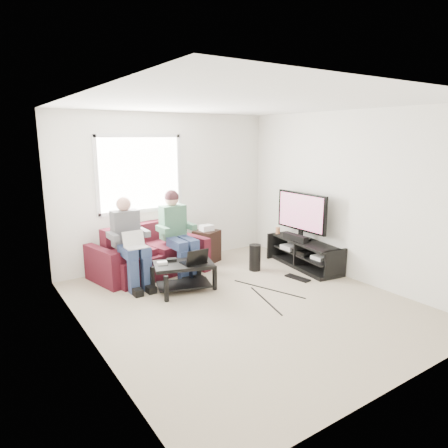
{
  "coord_description": "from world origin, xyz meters",
  "views": [
    {
      "loc": [
        -3.02,
        -4.04,
        2.21
      ],
      "look_at": [
        0.08,
        0.6,
        0.98
      ],
      "focal_mm": 32.0,
      "sensor_mm": 36.0,
      "label": 1
    }
  ],
  "objects_px": {
    "tv_stand": "(304,255)",
    "tv": "(301,213)",
    "end_table": "(207,245)",
    "sofa": "(148,256)",
    "coffee_table": "(184,270)",
    "subwoofer": "(255,258)"
  },
  "relations": [
    {
      "from": "tv_stand",
      "to": "tv",
      "type": "bearing_deg",
      "value": 91.47
    },
    {
      "from": "tv_stand",
      "to": "end_table",
      "type": "bearing_deg",
      "value": 135.16
    },
    {
      "from": "sofa",
      "to": "end_table",
      "type": "height_order",
      "value": "sofa"
    },
    {
      "from": "coffee_table",
      "to": "end_table",
      "type": "relative_size",
      "value": 1.43
    },
    {
      "from": "sofa",
      "to": "end_table",
      "type": "distance_m",
      "value": 1.15
    },
    {
      "from": "sofa",
      "to": "coffee_table",
      "type": "bearing_deg",
      "value": -81.81
    },
    {
      "from": "coffee_table",
      "to": "subwoofer",
      "type": "height_order",
      "value": "subwoofer"
    },
    {
      "from": "tv_stand",
      "to": "subwoofer",
      "type": "height_order",
      "value": "tv_stand"
    },
    {
      "from": "coffee_table",
      "to": "subwoofer",
      "type": "xyz_separation_m",
      "value": [
        1.42,
        0.14,
        -0.09
      ]
    },
    {
      "from": "coffee_table",
      "to": "tv",
      "type": "bearing_deg",
      "value": -2.48
    },
    {
      "from": "end_table",
      "to": "tv",
      "type": "bearing_deg",
      "value": -42.43
    },
    {
      "from": "sofa",
      "to": "subwoofer",
      "type": "xyz_separation_m",
      "value": [
        1.56,
        -0.82,
        -0.08
      ]
    },
    {
      "from": "coffee_table",
      "to": "end_table",
      "type": "bearing_deg",
      "value": 45.13
    },
    {
      "from": "coffee_table",
      "to": "tv",
      "type": "height_order",
      "value": "tv"
    },
    {
      "from": "coffee_table",
      "to": "tv_stand",
      "type": "bearing_deg",
      "value": -5.04
    },
    {
      "from": "tv",
      "to": "end_table",
      "type": "xyz_separation_m",
      "value": [
        -1.21,
        1.11,
        -0.63
      ]
    },
    {
      "from": "sofa",
      "to": "tv",
      "type": "distance_m",
      "value": 2.66
    },
    {
      "from": "tv_stand",
      "to": "tv",
      "type": "distance_m",
      "value": 0.73
    },
    {
      "from": "sofa",
      "to": "end_table",
      "type": "xyz_separation_m",
      "value": [
        1.15,
        0.05,
        -0.0
      ]
    },
    {
      "from": "subwoofer",
      "to": "end_table",
      "type": "relative_size",
      "value": 0.66
    },
    {
      "from": "tv",
      "to": "subwoofer",
      "type": "relative_size",
      "value": 2.49
    },
    {
      "from": "coffee_table",
      "to": "subwoofer",
      "type": "relative_size",
      "value": 2.16
    }
  ]
}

